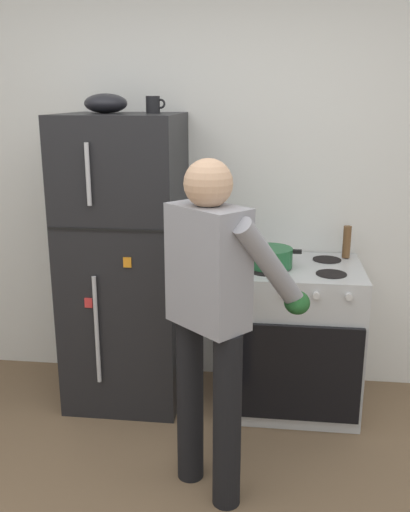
{
  "coord_description": "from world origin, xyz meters",
  "views": [
    {
      "loc": [
        0.44,
        -1.65,
        1.85
      ],
      "look_at": [
        0.08,
        1.32,
        1.0
      ],
      "focal_mm": 39.87,
      "sensor_mm": 36.0,
      "label": 1
    }
  ],
  "objects_px": {
    "mixing_bowl": "(106,103)",
    "person_cook": "(214,303)",
    "coffee_mug": "(153,105)",
    "pepper_mill": "(347,242)",
    "refrigerator": "(126,262)",
    "red_pot": "(270,257)",
    "stove_range": "(294,337)"
  },
  "relations": [
    {
      "from": "refrigerator",
      "to": "coffee_mug",
      "type": "distance_m",
      "value": 0.94
    },
    {
      "from": "stove_range",
      "to": "refrigerator",
      "type": "bearing_deg",
      "value": 179.44
    },
    {
      "from": "red_pot",
      "to": "stove_range",
      "type": "bearing_deg",
      "value": 13.92
    },
    {
      "from": "person_cook",
      "to": "refrigerator",
      "type": "bearing_deg",
      "value": 126.4
    },
    {
      "from": "person_cook",
      "to": "mixing_bowl",
      "type": "relative_size",
      "value": 6.6
    },
    {
      "from": "red_pot",
      "to": "coffee_mug",
      "type": "distance_m",
      "value": 1.1
    },
    {
      "from": "coffee_mug",
      "to": "mixing_bowl",
      "type": "bearing_deg",
      "value": -169.22
    },
    {
      "from": "red_pot",
      "to": "pepper_mill",
      "type": "distance_m",
      "value": 0.53
    },
    {
      "from": "stove_range",
      "to": "coffee_mug",
      "type": "xyz_separation_m",
      "value": [
        -0.85,
        0.06,
        1.36
      ]
    },
    {
      "from": "person_cook",
      "to": "red_pot",
      "type": "relative_size",
      "value": 4.47
    },
    {
      "from": "stove_range",
      "to": "pepper_mill",
      "type": "bearing_deg",
      "value": 35.04
    },
    {
      "from": "stove_range",
      "to": "person_cook",
      "type": "bearing_deg",
      "value": -115.53
    },
    {
      "from": "mixing_bowl",
      "to": "coffee_mug",
      "type": "bearing_deg",
      "value": 10.78
    },
    {
      "from": "refrigerator",
      "to": "pepper_mill",
      "type": "height_order",
      "value": "refrigerator"
    },
    {
      "from": "stove_range",
      "to": "red_pot",
      "type": "xyz_separation_m",
      "value": [
        -0.16,
        -0.04,
        0.51
      ]
    },
    {
      "from": "refrigerator",
      "to": "person_cook",
      "type": "height_order",
      "value": "refrigerator"
    },
    {
      "from": "refrigerator",
      "to": "mixing_bowl",
      "type": "xyz_separation_m",
      "value": [
        -0.08,
        0.0,
        0.93
      ]
    },
    {
      "from": "mixing_bowl",
      "to": "person_cook",
      "type": "bearing_deg",
      "value": -50.27
    },
    {
      "from": "refrigerator",
      "to": "red_pot",
      "type": "relative_size",
      "value": 4.9
    },
    {
      "from": "coffee_mug",
      "to": "person_cook",
      "type": "bearing_deg",
      "value": -63.74
    },
    {
      "from": "pepper_mill",
      "to": "mixing_bowl",
      "type": "height_order",
      "value": "mixing_bowl"
    },
    {
      "from": "person_cook",
      "to": "red_pot",
      "type": "bearing_deg",
      "value": 73.23
    },
    {
      "from": "pepper_mill",
      "to": "mixing_bowl",
      "type": "distance_m",
      "value": 1.64
    },
    {
      "from": "refrigerator",
      "to": "red_pot",
      "type": "xyz_separation_m",
      "value": [
        0.87,
        -0.05,
        0.07
      ]
    },
    {
      "from": "stove_range",
      "to": "person_cook",
      "type": "distance_m",
      "value": 1.06
    },
    {
      "from": "refrigerator",
      "to": "coffee_mug",
      "type": "relative_size",
      "value": 15.63
    },
    {
      "from": "red_pot",
      "to": "pepper_mill",
      "type": "xyz_separation_m",
      "value": [
        0.46,
        0.25,
        0.04
      ]
    },
    {
      "from": "person_cook",
      "to": "pepper_mill",
      "type": "relative_size",
      "value": 8.19
    },
    {
      "from": "stove_range",
      "to": "mixing_bowl",
      "type": "xyz_separation_m",
      "value": [
        -1.11,
        0.01,
        1.36
      ]
    },
    {
      "from": "person_cook",
      "to": "red_pot",
      "type": "distance_m",
      "value": 0.84
    },
    {
      "from": "pepper_mill",
      "to": "mixing_bowl",
      "type": "xyz_separation_m",
      "value": [
        -1.41,
        -0.2,
        0.81
      ]
    },
    {
      "from": "pepper_mill",
      "to": "coffee_mug",
      "type": "bearing_deg",
      "value": -172.54
    }
  ]
}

